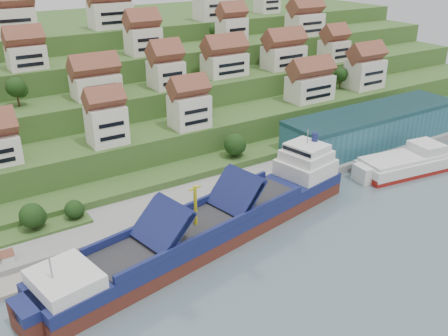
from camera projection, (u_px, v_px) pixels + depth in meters
ground at (269, 218)px, 113.83m from camera, size 300.00×300.00×0.00m
quay at (294, 171)px, 134.75m from camera, size 180.00×14.00×2.20m
hillside at (103, 78)px, 188.79m from camera, size 260.00×128.00×31.00m
hillside_village at (155, 60)px, 151.82m from camera, size 155.77×63.89×28.99m
hillside_trees at (146, 105)px, 136.66m from camera, size 139.73×62.45×31.73m
warehouse at (373, 126)px, 149.59m from camera, size 60.00×15.00×10.00m
flagpole at (303, 159)px, 127.61m from camera, size 1.28×0.16×8.00m
cargo_ship at (218, 224)px, 105.17m from camera, size 77.24×25.74×16.91m
second_ship at (407, 163)px, 136.07m from camera, size 28.69×13.92×7.99m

